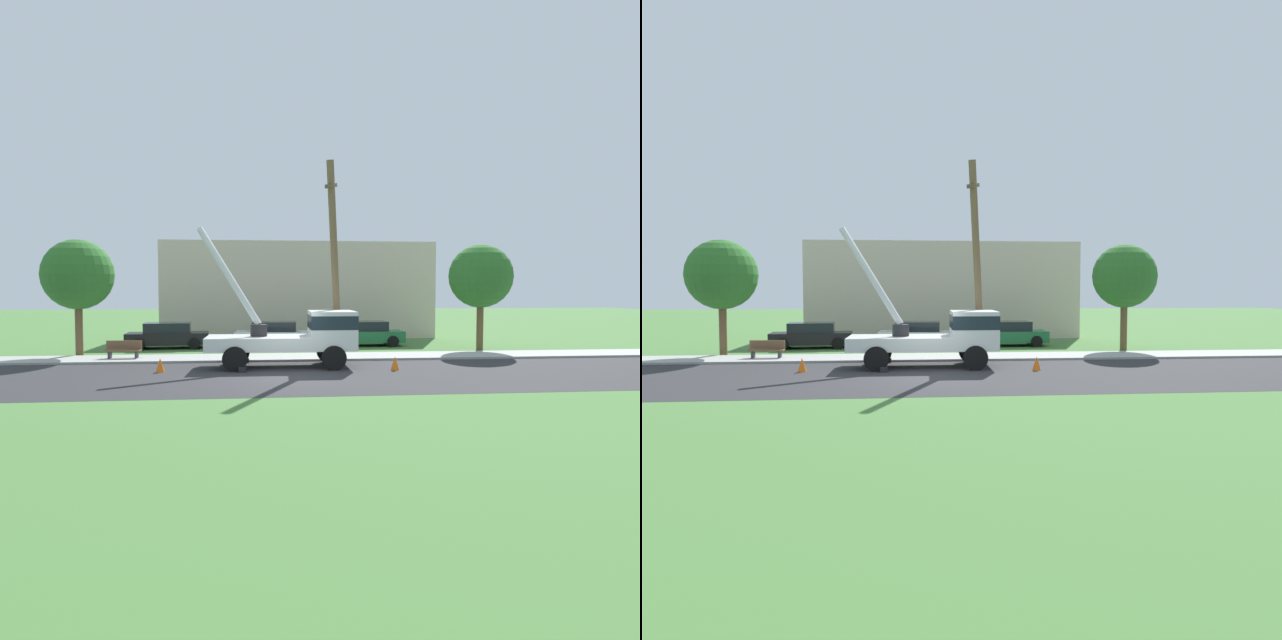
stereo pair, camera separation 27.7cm
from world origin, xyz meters
TOP-DOWN VIEW (x-y plane):
  - ground_plane at (0.00, 12.00)m, footprint 120.00×120.00m
  - road_asphalt at (0.00, 0.00)m, footprint 80.00×8.28m
  - sidewalk_strip at (0.00, 5.43)m, footprint 80.00×2.58m
  - utility_truck at (0.63, 2.55)m, footprint 6.76×3.20m
  - leaning_utility_pole at (2.23, 3.95)m, footprint 1.14×2.66m
  - traffic_cone_ahead at (4.33, 1.11)m, footprint 0.36×0.36m
  - traffic_cone_behind at (-5.01, 1.49)m, footprint 0.36×0.36m
  - parked_sedan_black at (-6.22, 10.54)m, footprint 4.53×2.25m
  - parked_sedan_white at (-0.32, 10.91)m, footprint 4.51×2.21m
  - parked_sedan_green at (4.87, 10.77)m, footprint 4.45×2.11m
  - park_bench at (-7.38, 5.50)m, footprint 1.60×0.45m
  - roadside_tree_near at (10.65, 8.00)m, footprint 3.39×3.39m
  - roadside_tree_far at (-9.89, 7.23)m, footprint 3.40×3.40m
  - lowrise_building_backdrop at (1.46, 18.20)m, footprint 18.00×6.00m

SIDE VIEW (x-z plane):
  - ground_plane at x=0.00m, z-range 0.00..0.00m
  - road_asphalt at x=0.00m, z-range 0.00..0.01m
  - sidewalk_strip at x=0.00m, z-range 0.00..0.10m
  - traffic_cone_ahead at x=4.33m, z-range 0.00..0.56m
  - traffic_cone_behind at x=-5.01m, z-range 0.00..0.56m
  - park_bench at x=-7.38m, z-range 0.01..0.91m
  - parked_sedan_black at x=-6.22m, z-range 0.00..1.42m
  - parked_sedan_white at x=-0.32m, z-range 0.00..1.42m
  - parked_sedan_green at x=4.87m, z-range 0.00..1.42m
  - utility_truck at x=0.63m, z-range -1.58..4.40m
  - lowrise_building_backdrop at x=1.46m, z-range 0.00..6.40m
  - roadside_tree_near at x=10.65m, z-range 1.11..6.78m
  - roadside_tree_far at x=-9.89m, z-range 1.12..6.80m
  - leaning_utility_pole at x=2.23m, z-range 0.12..8.99m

